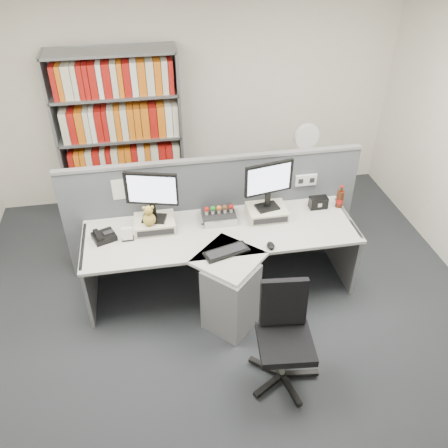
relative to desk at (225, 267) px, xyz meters
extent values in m
plane|color=#2D3135|center=(0.00, -0.60, -0.46)|extent=(5.50, 5.50, 0.00)
cube|color=white|center=(0.00, 2.15, 0.89)|extent=(5.00, 0.04, 2.70)
cube|color=white|center=(0.00, -0.60, 2.24)|extent=(5.00, 5.50, 0.04)
cube|color=#545960|center=(0.00, 0.65, 0.17)|extent=(3.00, 0.05, 1.25)
cube|color=gray|center=(0.00, 0.65, 0.80)|extent=(3.00, 0.07, 0.03)
cube|color=white|center=(0.95, 0.62, 0.49)|extent=(0.22, 0.04, 0.12)
cube|color=white|center=(-0.90, 0.63, 0.59)|extent=(0.16, 0.00, 0.22)
cube|color=white|center=(-0.50, 0.63, 0.59)|extent=(0.16, 0.00, 0.22)
cube|color=white|center=(0.70, 0.63, 0.59)|extent=(0.16, 0.00, 0.22)
cube|color=beige|center=(0.00, 0.22, 0.25)|extent=(2.60, 0.80, 0.03)
cube|color=beige|center=(0.00, -0.18, 0.25)|extent=(0.74, 0.74, 0.03)
cube|color=gray|center=(0.00, -0.30, -0.11)|extent=(0.57, 0.57, 0.69)
cube|color=gray|center=(-1.28, 0.22, -0.10)|extent=(0.03, 0.70, 0.72)
cube|color=gray|center=(1.28, 0.22, -0.10)|extent=(0.03, 0.70, 0.72)
cube|color=gray|center=(0.00, 0.58, -0.11)|extent=(2.50, 0.02, 0.45)
cube|color=beige|center=(-0.61, 0.38, 0.31)|extent=(0.38, 0.30, 0.10)
cube|color=black|center=(-0.61, 0.23, 0.31)|extent=(0.34, 0.01, 0.06)
cube|color=beige|center=(0.49, 0.38, 0.31)|extent=(0.38, 0.30, 0.10)
cube|color=black|center=(0.49, 0.23, 0.31)|extent=(0.34, 0.01, 0.06)
cube|color=black|center=(-0.61, 0.38, 0.37)|extent=(0.25, 0.21, 0.02)
cube|color=black|center=(-0.61, 0.38, 0.46)|extent=(0.05, 0.04, 0.18)
cube|color=black|center=(-0.61, 0.38, 0.70)|extent=(0.48, 0.16, 0.32)
cube|color=#CED8FF|center=(-0.61, 0.37, 0.70)|extent=(0.42, 0.12, 0.27)
cube|color=black|center=(0.49, 0.38, 0.37)|extent=(0.24, 0.19, 0.02)
cube|color=black|center=(0.49, 0.38, 0.46)|extent=(0.05, 0.04, 0.17)
cube|color=black|center=(0.49, 0.38, 0.70)|extent=(0.48, 0.13, 0.32)
cube|color=#CED8FF|center=(0.48, 0.37, 0.70)|extent=(0.43, 0.09, 0.27)
cube|color=black|center=(0.01, 0.42, 0.31)|extent=(0.32, 0.28, 0.08)
cube|color=silver|center=(0.01, 0.28, 0.31)|extent=(0.32, 0.01, 0.08)
cylinder|color=beige|center=(-0.11, 0.40, 0.37)|extent=(0.03, 0.03, 0.03)
sphere|color=#A5140F|center=(-0.11, 0.40, 0.41)|extent=(0.05, 0.05, 0.05)
cylinder|color=beige|center=(-0.05, 0.40, 0.37)|extent=(0.03, 0.03, 0.03)
sphere|color=#19721E|center=(-0.05, 0.40, 0.41)|extent=(0.05, 0.05, 0.05)
cylinder|color=beige|center=(0.01, 0.40, 0.37)|extent=(0.03, 0.03, 0.03)
sphere|color=orange|center=(0.01, 0.40, 0.41)|extent=(0.05, 0.05, 0.05)
cylinder|color=beige|center=(0.07, 0.40, 0.37)|extent=(0.03, 0.03, 0.03)
sphere|color=#593319|center=(0.07, 0.40, 0.41)|extent=(0.05, 0.05, 0.05)
cylinder|color=beige|center=(0.13, 0.40, 0.37)|extent=(0.03, 0.03, 0.03)
sphere|color=#A5140F|center=(0.13, 0.40, 0.41)|extent=(0.05, 0.05, 0.05)
cube|color=black|center=(-0.01, -0.11, 0.28)|extent=(0.43, 0.26, 0.02)
cube|color=black|center=(-0.01, -0.11, 0.29)|extent=(0.38, 0.21, 0.01)
ellipsoid|color=black|center=(0.40, -0.10, 0.28)|extent=(0.07, 0.11, 0.04)
cube|color=black|center=(-1.09, 0.29, 0.29)|extent=(0.25, 0.24, 0.05)
cube|color=black|center=(-1.14, 0.27, 0.33)|extent=(0.10, 0.17, 0.03)
cube|color=black|center=(-1.04, 0.31, 0.32)|extent=(0.10, 0.08, 0.01)
cube|color=black|center=(-0.87, 0.24, 0.27)|extent=(0.11, 0.06, 0.02)
cube|color=white|center=(-0.87, 0.22, 0.34)|extent=(0.10, 0.04, 0.11)
cube|color=white|center=(-0.87, 0.26, 0.34)|extent=(0.10, 0.04, 0.11)
sphere|color=#A99038|center=(-0.66, 0.30, 0.42)|extent=(0.12, 0.12, 0.12)
sphere|color=#A99038|center=(-0.66, 0.30, 0.53)|extent=(0.08, 0.08, 0.08)
sphere|color=#A99038|center=(-0.70, 0.30, 0.55)|extent=(0.03, 0.03, 0.03)
sphere|color=#A99038|center=(-0.62, 0.30, 0.55)|extent=(0.03, 0.03, 0.03)
cube|color=black|center=(1.04, 0.44, 0.32)|extent=(0.18, 0.10, 0.12)
cylinder|color=#3F190A|center=(1.26, 0.42, 0.36)|extent=(0.07, 0.07, 0.18)
cylinder|color=#A5140F|center=(1.26, 0.42, 0.33)|extent=(0.08, 0.08, 0.05)
cylinder|color=#3F190A|center=(1.26, 0.42, 0.47)|extent=(0.03, 0.03, 0.05)
cylinder|color=#A5140F|center=(1.26, 0.42, 0.50)|extent=(0.03, 0.03, 0.01)
cube|color=gray|center=(-1.59, 1.85, 0.54)|extent=(0.03, 0.40, 2.00)
cube|color=gray|center=(-0.21, 1.85, 0.54)|extent=(0.03, 0.40, 2.00)
cube|color=gray|center=(-0.90, 2.04, 0.54)|extent=(1.40, 0.02, 2.00)
cube|color=gray|center=(-0.90, 1.85, -0.44)|extent=(1.38, 0.40, 0.03)
cube|color=gray|center=(-0.90, 1.85, 0.06)|extent=(1.38, 0.40, 0.03)
cube|color=gray|center=(-0.90, 1.85, 0.56)|extent=(1.38, 0.40, 0.03)
cube|color=gray|center=(-0.90, 1.85, 1.06)|extent=(1.38, 0.40, 0.03)
cube|color=gray|center=(-0.90, 1.85, 1.52)|extent=(1.38, 0.40, 0.03)
cube|color=#A5140F|center=(-0.90, 1.82, -0.24)|extent=(1.24, 0.28, 0.36)
cube|color=orange|center=(-0.90, 1.82, 0.26)|extent=(1.24, 0.28, 0.36)
cube|color=beige|center=(-0.90, 1.82, 0.76)|extent=(1.24, 0.28, 0.36)
cube|color=white|center=(-0.90, 1.82, 1.26)|extent=(1.24, 0.28, 0.36)
cube|color=gray|center=(1.20, 1.40, -0.11)|extent=(0.45, 0.60, 0.70)
cube|color=black|center=(1.20, 1.10, 0.06)|extent=(0.40, 0.02, 0.28)
cube|color=black|center=(1.20, 1.10, -0.26)|extent=(0.40, 0.02, 0.28)
cylinder|color=white|center=(1.20, 1.40, 0.26)|extent=(0.18, 0.18, 0.03)
cylinder|color=white|center=(1.20, 1.40, 0.36)|extent=(0.03, 0.03, 0.18)
cylinder|color=white|center=(1.20, 1.39, 0.60)|extent=(0.30, 0.09, 0.30)
cylinder|color=silver|center=(1.20, 1.41, 0.60)|extent=(0.30, 0.08, 0.30)
cylinder|color=silver|center=(0.31, -0.97, -0.22)|extent=(0.05, 0.05, 0.38)
cube|color=black|center=(0.31, -0.97, -0.02)|extent=(0.47, 0.47, 0.07)
cube|color=black|center=(0.33, -0.77, 0.25)|extent=(0.38, 0.14, 0.44)
cube|color=black|center=(0.48, -0.99, -0.41)|extent=(0.28, 0.08, 0.04)
cylinder|color=black|center=(0.59, -1.00, -0.43)|extent=(0.05, 0.05, 0.03)
cube|color=black|center=(0.38, -0.82, -0.41)|extent=(0.16, 0.28, 0.04)
cylinder|color=black|center=(0.43, -0.71, -0.43)|extent=(0.05, 0.05, 0.03)
cube|color=black|center=(0.19, -0.86, -0.41)|extent=(0.24, 0.22, 0.04)
cylinder|color=black|center=(0.10, -0.78, -0.43)|extent=(0.05, 0.05, 0.03)
cube|color=black|center=(0.16, -1.05, -0.41)|extent=(0.27, 0.18, 0.04)
cylinder|color=black|center=(0.07, -1.11, -0.43)|extent=(0.05, 0.05, 0.03)
cube|color=black|center=(0.35, -1.13, -0.41)|extent=(0.10, 0.29, 0.04)
cylinder|color=black|center=(0.37, -1.24, -0.43)|extent=(0.05, 0.05, 0.03)
camera|label=1|loc=(-0.60, -3.29, 2.92)|focal=37.52mm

